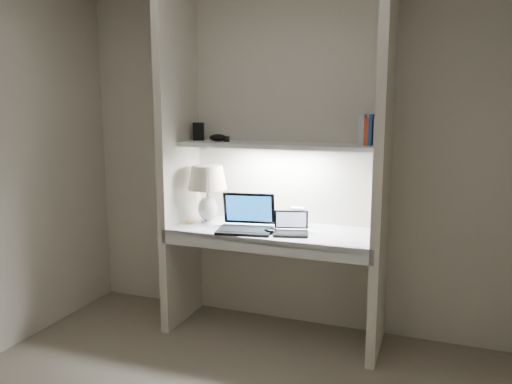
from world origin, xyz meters
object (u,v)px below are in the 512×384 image
at_px(speaker, 298,217).
at_px(table_lamp, 207,184).
at_px(laptop_netbook, 291,228).
at_px(laptop_main, 246,222).
at_px(book_row, 374,131).

bearing_deg(speaker, table_lamp, -173.32).
xyz_separation_m(laptop_netbook, speaker, (-0.01, 0.21, 0.03)).
height_order(table_lamp, laptop_netbook, table_lamp).
relative_size(laptop_main, laptop_netbook, 1.53).
xyz_separation_m(laptop_main, speaker, (0.31, 0.21, 0.01)).
height_order(laptop_main, book_row, book_row).
bearing_deg(speaker, laptop_netbook, -89.48).
height_order(laptop_main, speaker, laptop_main).
height_order(table_lamp, speaker, table_lamp).
bearing_deg(laptop_netbook, book_row, 8.80).
distance_m(laptop_main, speaker, 0.38).
distance_m(table_lamp, speaker, 0.70).
distance_m(table_lamp, laptop_main, 0.43).
height_order(table_lamp, laptop_main, table_lamp).
bearing_deg(book_row, laptop_main, -164.95).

